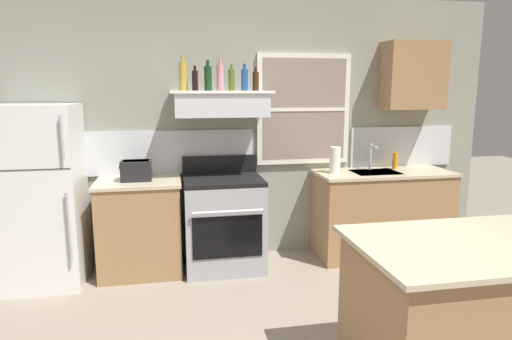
% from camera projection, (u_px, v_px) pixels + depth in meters
% --- Properties ---
extents(back_wall, '(5.40, 0.11, 2.70)m').
position_uv_depth(back_wall, '(245.00, 129.00, 4.61)').
color(back_wall, gray).
rests_on(back_wall, ground_plane).
extents(refrigerator, '(0.70, 0.72, 1.63)m').
position_uv_depth(refrigerator, '(41.00, 196.00, 3.97)').
color(refrigerator, white).
rests_on(refrigerator, ground_plane).
extents(counter_left_of_stove, '(0.79, 0.63, 0.91)m').
position_uv_depth(counter_left_of_stove, '(140.00, 226.00, 4.25)').
color(counter_left_of_stove, '#9E754C').
rests_on(counter_left_of_stove, ground_plane).
extents(toaster, '(0.30, 0.20, 0.19)m').
position_uv_depth(toaster, '(136.00, 170.00, 4.15)').
color(toaster, black).
rests_on(toaster, counter_left_of_stove).
extents(stove_range, '(0.76, 0.69, 1.09)m').
position_uv_depth(stove_range, '(223.00, 222.00, 4.36)').
color(stove_range, '#9EA0A5').
rests_on(stove_range, ground_plane).
extents(range_hood_shelf, '(0.96, 0.52, 0.24)m').
position_uv_depth(range_hood_shelf, '(221.00, 103.00, 4.25)').
color(range_hood_shelf, silver).
extents(bottle_champagne_gold_foil, '(0.08, 0.08, 0.33)m').
position_uv_depth(bottle_champagne_gold_foil, '(183.00, 76.00, 4.18)').
color(bottle_champagne_gold_foil, '#B29333').
rests_on(bottle_champagne_gold_foil, range_hood_shelf).
extents(bottle_balsamic_dark, '(0.06, 0.06, 0.23)m').
position_uv_depth(bottle_balsamic_dark, '(195.00, 80.00, 4.13)').
color(bottle_balsamic_dark, black).
rests_on(bottle_balsamic_dark, range_hood_shelf).
extents(bottle_dark_green_wine, '(0.07, 0.07, 0.28)m').
position_uv_depth(bottle_dark_green_wine, '(208.00, 78.00, 4.18)').
color(bottle_dark_green_wine, '#143819').
rests_on(bottle_dark_green_wine, range_hood_shelf).
extents(bottle_rose_pink, '(0.07, 0.07, 0.30)m').
position_uv_depth(bottle_rose_pink, '(220.00, 77.00, 4.21)').
color(bottle_rose_pink, '#C67F84').
rests_on(bottle_rose_pink, range_hood_shelf).
extents(bottle_olive_oil_square, '(0.06, 0.06, 0.25)m').
position_uv_depth(bottle_olive_oil_square, '(231.00, 80.00, 4.28)').
color(bottle_olive_oil_square, '#4C601E').
rests_on(bottle_olive_oil_square, range_hood_shelf).
extents(bottle_blue_liqueur, '(0.07, 0.07, 0.25)m').
position_uv_depth(bottle_blue_liqueur, '(245.00, 79.00, 4.25)').
color(bottle_blue_liqueur, '#1E478C').
rests_on(bottle_blue_liqueur, range_hood_shelf).
extents(bottle_brown_stout, '(0.06, 0.06, 0.22)m').
position_uv_depth(bottle_brown_stout, '(256.00, 81.00, 4.30)').
color(bottle_brown_stout, '#381E0F').
rests_on(bottle_brown_stout, range_hood_shelf).
extents(counter_right_with_sink, '(1.43, 0.63, 0.91)m').
position_uv_depth(counter_right_with_sink, '(381.00, 213.00, 4.72)').
color(counter_right_with_sink, '#9E754C').
rests_on(counter_right_with_sink, ground_plane).
extents(sink_faucet, '(0.03, 0.17, 0.28)m').
position_uv_depth(sink_faucet, '(371.00, 154.00, 4.68)').
color(sink_faucet, silver).
rests_on(sink_faucet, counter_right_with_sink).
extents(paper_towel_roll, '(0.11, 0.11, 0.27)m').
position_uv_depth(paper_towel_roll, '(335.00, 160.00, 4.51)').
color(paper_towel_roll, white).
rests_on(paper_towel_roll, counter_right_with_sink).
extents(dish_soap_bottle, '(0.06, 0.06, 0.18)m').
position_uv_depth(dish_soap_bottle, '(395.00, 161.00, 4.75)').
color(dish_soap_bottle, orange).
rests_on(dish_soap_bottle, counter_right_with_sink).
extents(kitchen_island, '(1.40, 0.90, 0.91)m').
position_uv_depth(kitchen_island, '(472.00, 316.00, 2.57)').
color(kitchen_island, '#9E754C').
rests_on(kitchen_island, ground_plane).
extents(upper_cabinet_right, '(0.64, 0.32, 0.70)m').
position_uv_depth(upper_cabinet_right, '(413.00, 76.00, 4.66)').
color(upper_cabinet_right, '#9E754C').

